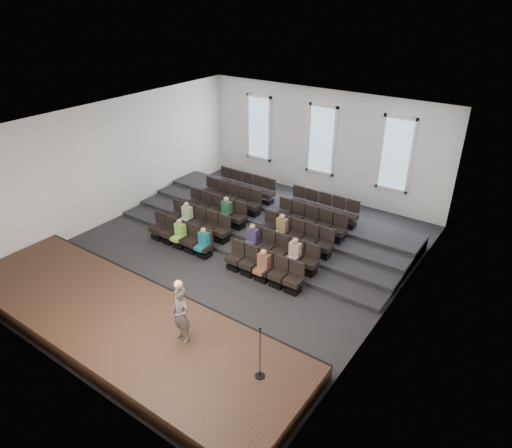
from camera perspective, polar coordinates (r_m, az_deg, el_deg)
The scene contains 14 objects.
ground at distance 17.15m, azimuth -3.33°, elevation -3.92°, with size 14.00×14.00×0.00m, color black.
ceiling at distance 15.15m, azimuth -3.85°, elevation 12.45°, with size 12.00×14.00×0.02m, color white.
wall_back at distance 21.55m, azimuth 8.26°, elevation 9.89°, with size 12.00×0.04×5.00m, color white.
wall_front at distance 12.06m, azimuth -24.92°, elevation -7.71°, with size 12.00×0.04×5.00m, color white.
wall_left at distance 20.07m, azimuth -17.29°, elevation 7.58°, with size 0.04×14.00×5.00m, color white.
wall_right at distance 13.45m, azimuth 16.99°, elevation -2.41°, with size 0.04×14.00×5.00m, color white.
stage at distance 14.14m, azimuth -16.49°, elevation -11.77°, with size 11.80×3.60×0.50m, color #3D241A.
stage_lip at distance 15.01m, azimuth -11.31°, elevation -8.48°, with size 11.80×0.06×0.52m, color black.
risers at distance 19.31m, azimuth 2.47°, elevation 0.60°, with size 11.80×4.80×0.60m.
seating_rows at distance 17.88m, azimuth -0.34°, elevation 0.04°, with size 6.80×4.70×1.67m.
windows at distance 21.43m, azimuth 8.21°, elevation 10.35°, with size 8.44×0.10×3.24m.
audience at distance 16.96m, azimuth -2.73°, elevation -1.13°, with size 5.45×2.64×1.10m.
speaker at distance 12.31m, azimuth -9.34°, elevation -11.15°, with size 0.60×0.39×1.64m, color #555350.
mic_stand at distance 11.42m, azimuth 0.50°, elevation -16.92°, with size 0.25×0.25×1.52m.
Camera 1 is at (9.22, -11.36, 8.96)m, focal length 32.00 mm.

